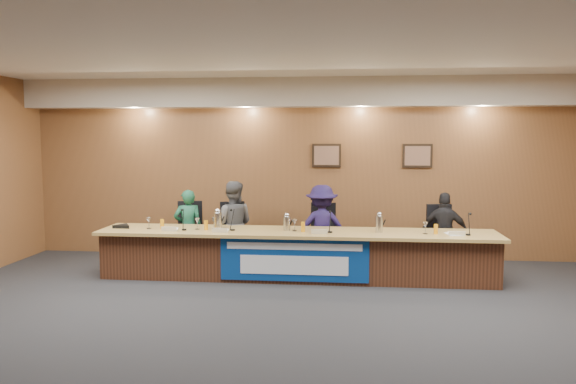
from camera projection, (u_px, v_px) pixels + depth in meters
name	position (u px, v px, depth m)	size (l,w,h in m)	color
floor	(278.00, 331.00, 6.34)	(10.00, 10.00, 0.00)	black
ceiling	(277.00, 42.00, 6.02)	(10.00, 8.00, 0.04)	silver
wall_back	(304.00, 169.00, 10.14)	(10.00, 0.04, 3.20)	brown
soffit	(304.00, 93.00, 9.76)	(10.00, 0.50, 0.50)	beige
dais_body	(296.00, 256.00, 8.68)	(6.00, 0.80, 0.70)	#432315
dais_top	(296.00, 232.00, 8.60)	(6.10, 0.95, 0.05)	#A78546
banner	(294.00, 260.00, 8.27)	(2.20, 0.02, 0.65)	navy
banner_text_upper	(294.00, 247.00, 8.24)	(2.00, 0.01, 0.10)	silver
banner_text_lower	(294.00, 265.00, 8.26)	(1.60, 0.01, 0.28)	silver
wall_photo_left	(327.00, 155.00, 10.05)	(0.52, 0.04, 0.42)	black
wall_photo_right	(417.00, 156.00, 9.88)	(0.52, 0.04, 0.42)	black
panelist_a	(188.00, 228.00, 9.45)	(0.48, 0.31, 1.30)	#185138
panelist_b	(233.00, 224.00, 9.36)	(0.71, 0.55, 1.45)	#4C4C51
panelist_c	(322.00, 227.00, 9.21)	(0.91, 0.52, 1.40)	#1A123E
panelist_d	(445.00, 233.00, 9.02)	(0.76, 0.32, 1.30)	black
office_chair_a	(190.00, 237.00, 9.57)	(0.48, 0.48, 0.08)	black
office_chair_b	(234.00, 238.00, 9.49)	(0.48, 0.48, 0.08)	black
office_chair_c	(322.00, 240.00, 9.34)	(0.48, 0.48, 0.08)	black
office_chair_d	(443.00, 242.00, 9.13)	(0.48, 0.48, 0.08)	black
nameplate_a	(169.00, 228.00, 8.54)	(0.24, 0.06, 0.09)	white
microphone_a	(184.00, 230.00, 8.65)	(0.07, 0.07, 0.02)	black
juice_glass_a	(162.00, 224.00, 8.78)	(0.06, 0.06, 0.15)	orange
water_glass_a	(149.00, 223.00, 8.77)	(0.08, 0.08, 0.18)	silver
nameplate_b	(220.00, 230.00, 8.42)	(0.24, 0.06, 0.09)	white
microphone_b	(233.00, 230.00, 8.62)	(0.07, 0.07, 0.02)	black
juice_glass_b	(206.00, 225.00, 8.67)	(0.06, 0.06, 0.15)	orange
water_glass_b	(197.00, 224.00, 8.70)	(0.08, 0.08, 0.18)	silver
nameplate_c	(319.00, 231.00, 8.30)	(0.24, 0.06, 0.09)	white
microphone_c	(330.00, 232.00, 8.43)	(0.07, 0.07, 0.02)	black
juice_glass_c	(303.00, 227.00, 8.50)	(0.06, 0.06, 0.15)	orange
water_glass_c	(294.00, 225.00, 8.57)	(0.08, 0.08, 0.18)	silver
nameplate_d	(457.00, 233.00, 8.14)	(0.24, 0.06, 0.09)	white
microphone_d	(468.00, 235.00, 8.21)	(0.07, 0.07, 0.02)	black
juice_glass_d	(436.00, 229.00, 8.30)	(0.06, 0.06, 0.15)	orange
water_glass_d	(425.00, 228.00, 8.30)	(0.08, 0.08, 0.18)	silver
carafe_left	(218.00, 221.00, 8.80)	(0.13, 0.13, 0.25)	silver
carafe_mid	(287.00, 224.00, 8.61)	(0.11, 0.11, 0.22)	silver
carafe_right	(379.00, 224.00, 8.44)	(0.11, 0.11, 0.25)	silver
speakerphone	(123.00, 226.00, 8.87)	(0.32, 0.32, 0.05)	black
paper_stack	(454.00, 234.00, 8.28)	(0.22, 0.30, 0.01)	white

